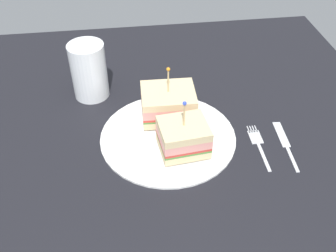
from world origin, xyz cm
name	(u,v)px	position (x,y,z in cm)	size (l,w,h in cm)	color
ground_plane	(168,141)	(0.00, 0.00, -1.00)	(92.01, 92.01, 2.00)	black
plate	(168,136)	(0.00, 0.00, 0.43)	(25.30, 25.30, 0.87)	white
sandwich_half_front	(183,137)	(2.15, -4.12, 3.62)	(8.99, 8.12, 10.50)	beige
sandwich_half_back	(168,103)	(0.82, 5.68, 3.68)	(10.44, 8.80, 10.90)	beige
drink_glass	(89,73)	(-14.18, 15.79, 5.43)	(7.32, 7.32, 11.83)	beige
fork	(258,142)	(16.24, -3.58, 0.18)	(2.28, 12.03, 0.35)	silver
knife	(285,142)	(21.25, -4.32, 0.18)	(1.92, 13.25, 0.35)	silver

